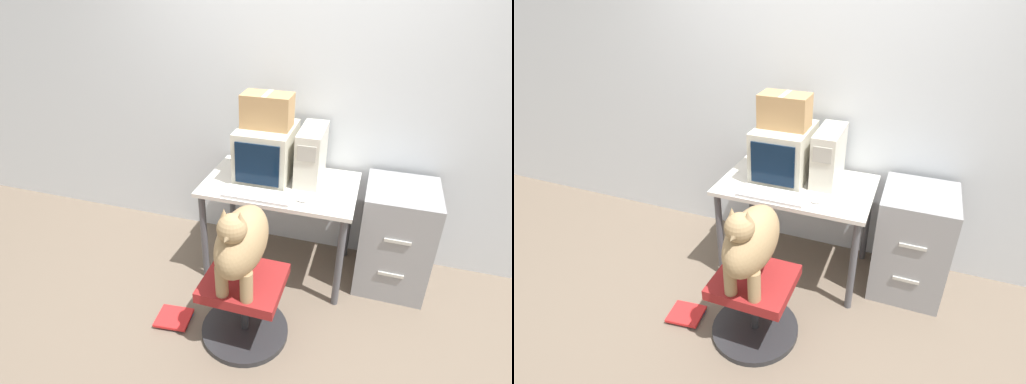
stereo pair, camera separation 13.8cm
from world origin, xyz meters
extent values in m
plane|color=#6B5B4C|center=(0.00, 0.00, 0.00)|extent=(12.00, 12.00, 0.00)
cube|color=silver|center=(0.00, 0.77, 1.30)|extent=(8.00, 0.05, 2.60)
cube|color=silver|center=(0.00, 0.35, 0.75)|extent=(1.11, 0.70, 0.03)
cylinder|color=#4C4C51|center=(-0.50, 0.05, 0.37)|extent=(0.05, 0.05, 0.73)
cylinder|color=#4C4C51|center=(0.50, 0.05, 0.37)|extent=(0.05, 0.05, 0.73)
cylinder|color=#4C4C51|center=(-0.50, 0.65, 0.37)|extent=(0.05, 0.05, 0.73)
cylinder|color=#4C4C51|center=(0.50, 0.65, 0.37)|extent=(0.05, 0.05, 0.73)
cube|color=beige|center=(-0.14, 0.44, 0.96)|extent=(0.39, 0.47, 0.39)
cube|color=black|center=(-0.14, 0.20, 0.96)|extent=(0.32, 0.01, 0.30)
cube|color=beige|center=(0.19, 0.48, 0.96)|extent=(0.17, 0.41, 0.40)
cube|color=#9E998E|center=(0.19, 0.27, 1.05)|extent=(0.13, 0.01, 0.11)
cube|color=silver|center=(-0.10, 0.10, 0.78)|extent=(0.48, 0.17, 0.02)
cube|color=silver|center=(-0.10, 0.10, 0.79)|extent=(0.44, 0.14, 0.00)
ellipsoid|color=silver|center=(0.20, 0.12, 0.78)|extent=(0.07, 0.04, 0.03)
cylinder|color=#262628|center=(-0.03, -0.40, 0.02)|extent=(0.58, 0.58, 0.04)
cylinder|color=#262628|center=(-0.03, -0.40, 0.22)|extent=(0.05, 0.05, 0.36)
cube|color=maroon|center=(-0.03, -0.40, 0.43)|extent=(0.49, 0.44, 0.07)
ellipsoid|color=#9E7F56|center=(-0.03, -0.41, 0.76)|extent=(0.27, 0.56, 0.37)
cylinder|color=#9E7F56|center=(-0.11, -0.57, 0.57)|extent=(0.08, 0.08, 0.20)
cylinder|color=#9E7F56|center=(0.04, -0.57, 0.57)|extent=(0.08, 0.08, 0.20)
sphere|color=#9E7F56|center=(-0.03, -0.57, 0.95)|extent=(0.16, 0.16, 0.16)
cone|color=brown|center=(-0.03, -0.64, 0.93)|extent=(0.07, 0.08, 0.07)
cone|color=#9E7F56|center=(-0.08, -0.56, 1.02)|extent=(0.06, 0.06, 0.07)
cone|color=#9E7F56|center=(0.01, -0.56, 1.02)|extent=(0.06, 0.06, 0.07)
torus|color=blue|center=(-0.03, -0.55, 0.88)|extent=(0.12, 0.12, 0.02)
cube|color=gray|center=(0.86, 0.43, 0.41)|extent=(0.50, 0.52, 0.81)
cube|color=beige|center=(0.86, 0.16, 0.55)|extent=(0.17, 0.01, 0.02)
cube|color=beige|center=(0.86, 0.16, 0.26)|extent=(0.17, 0.01, 0.02)
cube|color=#A87F51|center=(-0.14, 0.44, 1.27)|extent=(0.35, 0.21, 0.24)
cube|color=beige|center=(-0.14, 0.44, 1.39)|extent=(0.04, 0.20, 0.00)
cube|color=#1E4C9E|center=(-0.53, -0.45, 0.01)|extent=(0.23, 0.18, 0.02)
cube|color=red|center=(-0.53, -0.46, 0.03)|extent=(0.25, 0.22, 0.02)
camera|label=1|loc=(0.62, -2.18, 2.13)|focal=28.00mm
camera|label=2|loc=(0.75, -2.13, 2.13)|focal=28.00mm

